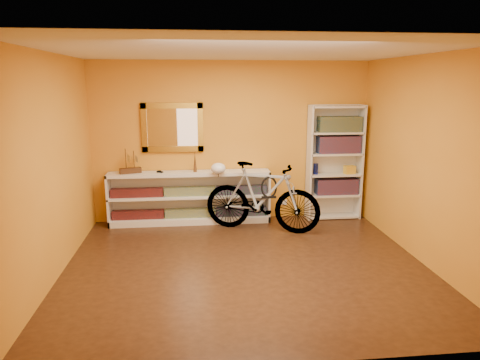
{
  "coord_description": "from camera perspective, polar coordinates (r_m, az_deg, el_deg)",
  "views": [
    {
      "loc": [
        -0.63,
        -5.09,
        2.26
      ],
      "look_at": [
        0.0,
        0.7,
        0.95
      ],
      "focal_mm": 32.64,
      "sensor_mm": 36.0,
      "label": 1
    }
  ],
  "objects": [
    {
      "name": "bookcase",
      "position": [
        7.42,
        12.26,
        2.23
      ],
      "size": [
        0.9,
        0.3,
        1.9
      ],
      "primitive_type": null,
      "color": "silver",
      "rests_on": "floor"
    },
    {
      "name": "helmet",
      "position": [
        6.78,
        -2.85,
        1.53
      ],
      "size": [
        0.23,
        0.22,
        0.17
      ],
      "primitive_type": "ellipsoid",
      "color": "white",
      "rests_on": "bicycle"
    },
    {
      "name": "ceiling",
      "position": [
        5.14,
        0.88,
        16.54
      ],
      "size": [
        4.5,
        4.0,
        0.01
      ],
      "primitive_type": "cube",
      "color": "silver",
      "rests_on": "ground"
    },
    {
      "name": "cd_row_lower",
      "position": [
        7.19,
        -6.5,
        -4.3
      ],
      "size": [
        2.5,
        0.13,
        0.14
      ],
      "primitive_type": "cube",
      "color": "black",
      "rests_on": "console_unit"
    },
    {
      "name": "red_tin",
      "position": [
        7.31,
        10.91,
        6.91
      ],
      "size": [
        0.16,
        0.16,
        0.18
      ],
      "primitive_type": "cube",
      "rotation": [
        0.0,
        0.0,
        -0.16
      ],
      "color": "maroon",
      "rests_on": "bookcase"
    },
    {
      "name": "book_row_b",
      "position": [
        7.39,
        12.74,
        4.56
      ],
      "size": [
        0.7,
        0.22,
        0.28
      ],
      "primitive_type": "cube",
      "color": "maroon",
      "rests_on": "bookcase"
    },
    {
      "name": "model_ship",
      "position": [
        7.08,
        -14.19,
        2.44
      ],
      "size": [
        0.36,
        0.22,
        0.4
      ],
      "primitive_type": null,
      "rotation": [
        0.0,
        0.0,
        0.3
      ],
      "color": "#392010",
      "rests_on": "console_unit"
    },
    {
      "name": "yellow_bag",
      "position": [
        7.49,
        14.13,
        1.31
      ],
      "size": [
        0.19,
        0.14,
        0.14
      ],
      "primitive_type": "cube",
      "rotation": [
        0.0,
        0.0,
        0.17
      ],
      "color": "gold",
      "rests_on": "bookcase"
    },
    {
      "name": "right_wall",
      "position": [
        5.92,
        23.05,
        2.34
      ],
      "size": [
        0.01,
        4.0,
        2.6
      ],
      "primitive_type": "cube",
      "color": "orange",
      "rests_on": "ground"
    },
    {
      "name": "u_lock",
      "position": [
        6.63,
        3.82,
        -0.95
      ],
      "size": [
        0.25,
        0.03,
        0.25
      ],
      "primitive_type": "torus",
      "rotation": [
        1.57,
        0.0,
        0.0
      ],
      "color": "black",
      "rests_on": "bicycle"
    },
    {
      "name": "back_wall",
      "position": [
        7.18,
        -1.12,
        5.0
      ],
      "size": [
        4.5,
        0.01,
        2.6
      ],
      "primitive_type": "cube",
      "color": "orange",
      "rests_on": "ground"
    },
    {
      "name": "cd_row_upper",
      "position": [
        7.09,
        -6.57,
        -1.48
      ],
      "size": [
        2.5,
        0.13,
        0.14
      ],
      "primitive_type": "cube",
      "color": "navy",
      "rests_on": "console_unit"
    },
    {
      "name": "book_row_c",
      "position": [
        7.36,
        12.87,
        7.14
      ],
      "size": [
        0.7,
        0.22,
        0.25
      ],
      "primitive_type": "cube",
      "color": "navy",
      "rests_on": "bookcase"
    },
    {
      "name": "toy_car",
      "position": [
        7.06,
        -10.42,
        0.96
      ],
      "size": [
        0.0,
        0.0,
        0.0
      ],
      "primitive_type": "imported",
      "rotation": [
        0.0,
        0.0,
        1.2
      ],
      "color": "black",
      "rests_on": "console_unit"
    },
    {
      "name": "bronze_ornament",
      "position": [
        7.01,
        -5.91,
        2.4
      ],
      "size": [
        0.06,
        0.06,
        0.33
      ],
      "primitive_type": "cone",
      "color": "brown",
      "rests_on": "console_unit"
    },
    {
      "name": "left_wall",
      "position": [
        5.43,
        -23.54,
        1.43
      ],
      "size": [
        0.01,
        4.0,
        2.6
      ],
      "primitive_type": "cube",
      "color": "orange",
      "rests_on": "ground"
    },
    {
      "name": "gilt_mirror",
      "position": [
        7.09,
        -8.82,
        6.79
      ],
      "size": [
        0.98,
        0.06,
        0.78
      ],
      "primitive_type": "cube",
      "color": "olive",
      "rests_on": "back_wall"
    },
    {
      "name": "decorative_orb",
      "position": [
        7.04,
        -3.22,
        1.52
      ],
      "size": [
        0.1,
        0.1,
        0.1
      ],
      "primitive_type": "sphere",
      "color": "brown",
      "rests_on": "console_unit"
    },
    {
      "name": "book_row_a",
      "position": [
        7.52,
        12.48,
        -0.8
      ],
      "size": [
        0.7,
        0.22,
        0.26
      ],
      "primitive_type": "cube",
      "color": "maroon",
      "rests_on": "bookcase"
    },
    {
      "name": "bicycle",
      "position": [
        6.69,
        2.89,
        -2.24
      ],
      "size": [
        1.12,
        1.88,
        1.08
      ],
      "primitive_type": "imported",
      "rotation": [
        0.0,
        0.0,
        1.19
      ],
      "color": "silver",
      "rests_on": "floor"
    },
    {
      "name": "travel_mug",
      "position": [
        7.33,
        9.87,
        1.45
      ],
      "size": [
        0.08,
        0.08,
        0.18
      ],
      "primitive_type": "cylinder",
      "color": "#162399",
      "rests_on": "bookcase"
    },
    {
      "name": "wall_socket",
      "position": [
        7.51,
        5.79,
        -2.91
      ],
      "size": [
        0.09,
        0.02,
        0.09
      ],
      "primitive_type": "cube",
      "color": "silver",
      "rests_on": "back_wall"
    },
    {
      "name": "floor",
      "position": [
        5.6,
        0.79,
        -11.16
      ],
      "size": [
        4.5,
        4.0,
        0.01
      ],
      "primitive_type": "cube",
      "color": "black",
      "rests_on": "ground"
    },
    {
      "name": "console_unit",
      "position": [
        7.14,
        -6.55,
        -2.29
      ],
      "size": [
        2.6,
        0.35,
        0.85
      ],
      "primitive_type": null,
      "color": "silver",
      "rests_on": "floor"
    }
  ]
}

